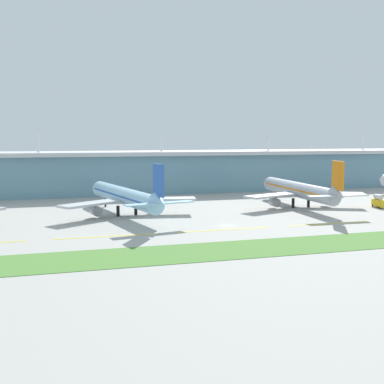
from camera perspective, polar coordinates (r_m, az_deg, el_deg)
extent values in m
plane|color=#A8A59E|center=(145.46, 4.22, -4.00)|extent=(600.00, 600.00, 0.00)
cube|color=#6693A8|center=(236.23, -3.96, 2.23)|extent=(280.00, 28.00, 18.13)
cube|color=silver|center=(235.72, -3.98, 4.65)|extent=(288.00, 34.00, 1.80)
cylinder|color=silver|center=(224.67, -17.84, 5.65)|extent=(0.90, 0.90, 9.00)
cylinder|color=silver|center=(230.15, -3.69, 5.96)|extent=(0.90, 0.90, 9.00)
cylinder|color=silver|center=(248.45, 9.09, 5.92)|extent=(0.90, 0.90, 9.00)
cylinder|color=silver|center=(277.06, 19.67, 5.67)|extent=(0.90, 0.90, 9.00)
cylinder|color=#9ED1EA|center=(166.59, -8.12, -0.45)|extent=(16.95, 55.00, 5.80)
cone|color=#9ED1EA|center=(194.41, -11.10, 0.47)|extent=(6.21, 5.04, 5.51)
cone|color=#9ED1EA|center=(138.39, -3.80, -1.30)|extent=(6.18, 7.50, 5.72)
cube|color=#2D5BB7|center=(138.58, -3.99, 1.39)|extent=(2.00, 6.41, 9.50)
cube|color=#9ED1EA|center=(136.73, -5.99, -1.50)|extent=(10.44, 5.18, 0.36)
cube|color=#9ED1EA|center=(141.19, -1.85, -1.22)|extent=(10.44, 5.18, 0.36)
cube|color=#B7BABF|center=(158.87, -11.64, -1.33)|extent=(23.72, 19.01, 0.70)
cylinder|color=gray|center=(160.97, -11.35, -2.23)|extent=(4.05, 5.06, 3.20)
cube|color=#B7BABF|center=(167.17, -3.73, -0.83)|extent=(24.82, 10.93, 0.70)
cylinder|color=gray|center=(168.36, -4.30, -1.74)|extent=(4.05, 5.06, 3.20)
cylinder|color=black|center=(186.54, -10.27, -1.22)|extent=(0.70, 0.70, 3.60)
cylinder|color=black|center=(163.35, -8.79, -2.26)|extent=(1.10, 1.10, 3.60)
cylinder|color=black|center=(165.55, -6.70, -2.12)|extent=(1.10, 1.10, 3.60)
cube|color=#2D5BB7|center=(166.54, -8.13, -0.32)|extent=(15.86, 49.63, 0.60)
cylinder|color=#ADB2BC|center=(188.93, 12.44, 0.27)|extent=(7.56, 52.76, 5.80)
cone|color=#ADB2BC|center=(214.43, 9.04, 1.06)|extent=(5.64, 4.18, 5.51)
cone|color=#ADB2BC|center=(163.35, 17.07, -0.39)|extent=(5.15, 6.79, 5.72)
cube|color=orange|center=(163.60, 16.96, 1.90)|extent=(0.91, 6.42, 9.50)
cube|color=#ADB2BC|center=(161.02, 15.31, -0.50)|extent=(10.10, 3.53, 0.36)
cube|color=#ADB2BC|center=(166.72, 18.59, -0.37)|extent=(10.10, 3.53, 0.36)
cube|color=#B7BABF|center=(179.97, 9.65, -0.39)|extent=(24.88, 14.63, 0.70)
cylinder|color=gray|center=(182.11, 9.79, -1.20)|extent=(3.35, 4.60, 3.20)
cube|color=#B7BABF|center=(190.96, 16.24, -0.17)|extent=(24.70, 15.95, 0.70)
cylinder|color=gray|center=(191.92, 15.69, -0.96)|extent=(3.35, 4.60, 3.20)
cylinder|color=black|center=(207.13, 9.95, -0.46)|extent=(0.70, 0.70, 3.60)
cylinder|color=black|center=(185.40, 11.94, -1.30)|extent=(1.10, 1.10, 3.60)
cylinder|color=black|center=(188.30, 13.68, -1.22)|extent=(1.10, 1.10, 3.60)
cube|color=orange|center=(188.89, 12.44, 0.39)|extent=(7.42, 47.51, 0.60)
cone|color=white|center=(245.63, 21.67, 1.35)|extent=(5.71, 4.29, 5.51)
cube|color=yellow|center=(131.01, -10.19, -5.23)|extent=(28.00, 0.70, 0.04)
cube|color=yellow|center=(138.63, 3.96, -4.50)|extent=(28.00, 0.70, 0.04)
cube|color=yellow|center=(153.58, 15.98, -3.67)|extent=(28.00, 0.70, 0.04)
cube|color=#518438|center=(118.23, 9.37, -6.47)|extent=(300.00, 18.00, 0.10)
cube|color=gold|center=(195.34, 21.37, -1.23)|extent=(3.73, 7.53, 2.60)
cylinder|color=silver|center=(195.77, 21.29, -0.56)|extent=(2.62, 4.27, 2.00)
cylinder|color=black|center=(192.76, 21.40, -1.72)|extent=(0.49, 0.94, 0.90)
cylinder|color=black|center=(198.25, 21.31, -1.50)|extent=(0.49, 0.94, 0.90)
cylinder|color=black|center=(197.16, 20.71, -1.52)|extent=(0.49, 0.94, 0.90)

